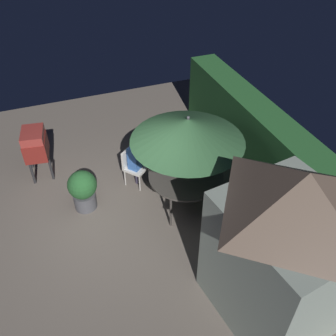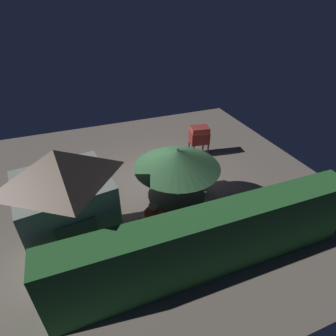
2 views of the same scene
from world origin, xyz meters
name	(u,v)px [view 2 (image 2 of 2)]	position (x,y,z in m)	size (l,w,h in m)	color
ground_plane	(158,184)	(0.00, 0.00, 0.00)	(11.00, 11.00, 0.00)	#6B6056
hedge_backdrop	(211,242)	(0.00, 3.50, 0.86)	(6.93, 0.71, 1.71)	#28602D
garden_shed	(68,206)	(2.76, 1.95, 1.47)	(2.22, 2.08, 2.88)	gray
patio_table	(176,195)	(0.01, 1.56, 0.72)	(1.56, 1.56, 0.76)	#47423D
patio_umbrella	(177,159)	(0.01, 1.56, 1.88)	(2.24, 2.24, 2.18)	#4C4C51
bbq_grill	(199,136)	(-2.10, -1.27, 0.85)	(0.77, 0.60, 1.20)	maroon
chair_near_shed	(152,227)	(0.97, 2.30, 0.52)	(0.65, 0.65, 0.90)	silver
chair_far_side	(196,177)	(-1.02, 0.71, 0.52)	(0.65, 0.65, 0.90)	silver
potted_plant_by_shed	(170,160)	(-0.60, -0.51, 0.51)	(0.61, 0.61, 0.94)	#4C4C51
person_in_red	(153,218)	(0.90, 2.25, 0.78)	(0.40, 0.42, 1.26)	#CC3D33
person_in_blue	(195,171)	(-0.96, 0.76, 0.78)	(0.40, 0.41, 1.26)	#3866B2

